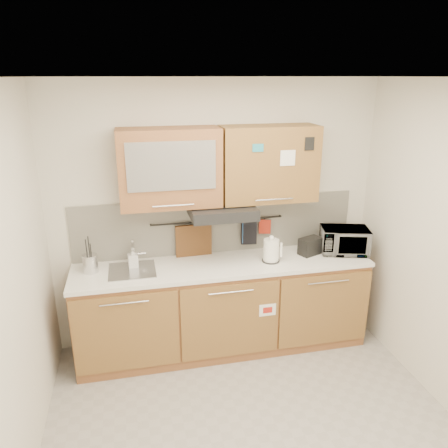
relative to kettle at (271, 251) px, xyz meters
name	(u,v)px	position (x,y,z in m)	size (l,w,h in m)	color
floor	(257,435)	(-0.46, -1.14, -1.02)	(3.20, 3.20, 0.00)	#9E9993
ceiling	(268,77)	(-0.46, -1.14, 1.58)	(3.20, 3.20, 0.00)	white
wall_back	(217,215)	(-0.46, 0.36, 0.28)	(3.20, 3.20, 0.00)	silver
wall_left	(4,308)	(-2.06, -1.14, 0.28)	(3.00, 3.00, 0.00)	silver
base_cabinet	(223,311)	(-0.46, 0.05, -0.62)	(2.80, 0.64, 0.88)	#A06638
countertop	(223,265)	(-0.46, 0.05, -0.12)	(2.82, 0.62, 0.04)	white
backsplash	(217,225)	(-0.46, 0.35, 0.18)	(2.80, 0.02, 0.56)	silver
upper_cabinets	(220,166)	(-0.46, 0.18, 0.81)	(1.82, 0.37, 0.70)	#A06638
range_hood	(222,211)	(-0.46, 0.11, 0.40)	(0.60, 0.46, 0.10)	black
sink	(132,270)	(-1.30, 0.07, -0.10)	(0.42, 0.40, 0.26)	silver
utensil_rail	(218,221)	(-0.46, 0.31, 0.24)	(0.02, 0.02, 1.30)	black
utensil_crock	(90,263)	(-1.67, 0.12, -0.02)	(0.14, 0.14, 0.34)	silver
kettle	(271,251)	(0.00, 0.00, 0.00)	(0.20, 0.19, 0.26)	white
toaster	(310,246)	(0.44, 0.09, -0.02)	(0.26, 0.21, 0.17)	black
microwave	(344,240)	(0.78, 0.06, 0.02)	(0.46, 0.31, 0.25)	#999999
soap_bottle	(133,258)	(-1.29, 0.14, -0.01)	(0.09, 0.09, 0.19)	#999999
cutting_board	(194,246)	(-0.70, 0.30, 0.00)	(0.36, 0.03, 0.44)	brown
oven_mitt	(249,232)	(-0.14, 0.30, 0.10)	(0.14, 0.03, 0.23)	#205196
dark_pouch	(249,232)	(-0.14, 0.30, 0.09)	(0.15, 0.04, 0.24)	black
pot_holder	(265,227)	(0.03, 0.30, 0.14)	(0.12, 0.02, 0.14)	#AB2716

